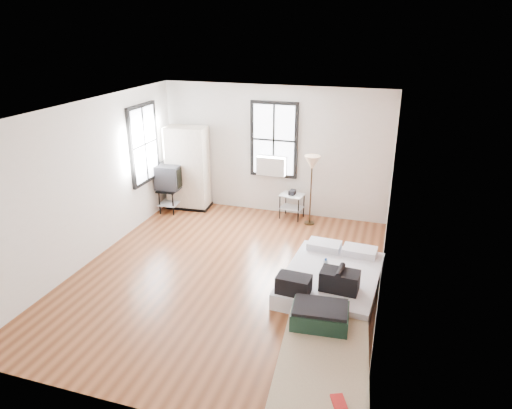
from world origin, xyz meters
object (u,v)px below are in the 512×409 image
(mattress_main, at_px, (331,278))
(tv_stand, at_px, (171,177))
(wardrobe, at_px, (188,168))
(side_table, at_px, (292,199))
(mattress_bare, at_px, (322,354))
(floor_lamp, at_px, (312,167))

(mattress_main, xyz_separation_m, tv_stand, (-3.96, 2.23, 0.60))
(tv_stand, bearing_deg, wardrobe, 38.81)
(wardrobe, xyz_separation_m, tv_stand, (-0.30, -0.28, -0.16))
(side_table, bearing_deg, tv_stand, -172.74)
(mattress_bare, relative_size, tv_stand, 1.99)
(wardrobe, relative_size, side_table, 2.91)
(mattress_bare, bearing_deg, tv_stand, 130.64)
(wardrobe, xyz_separation_m, side_table, (2.41, 0.07, -0.50))
(side_table, distance_m, floor_lamp, 0.96)
(floor_lamp, bearing_deg, mattress_main, -71.07)
(mattress_main, bearing_deg, floor_lamp, 112.62)
(wardrobe, height_order, side_table, wardrobe)
(floor_lamp, distance_m, tv_stand, 3.18)
(floor_lamp, bearing_deg, wardrobe, 177.54)
(wardrobe, xyz_separation_m, floor_lamp, (2.84, -0.12, 0.33))
(wardrobe, relative_size, tv_stand, 1.73)
(side_table, xyz_separation_m, tv_stand, (-2.71, -0.35, 0.34))
(wardrobe, bearing_deg, side_table, -2.76)
(mattress_main, xyz_separation_m, side_table, (-1.25, 2.57, 0.26))
(mattress_bare, bearing_deg, side_table, 102.95)
(wardrobe, bearing_deg, tv_stand, -141.66)
(mattress_main, relative_size, wardrobe, 1.09)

